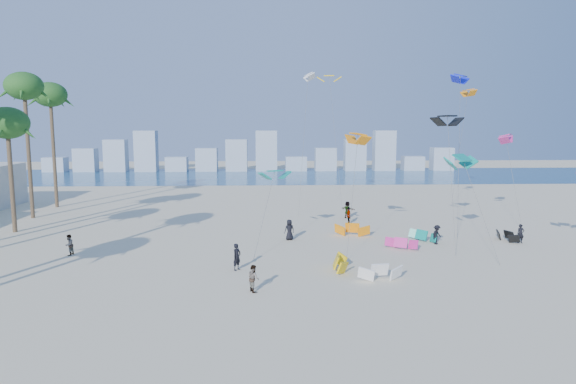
{
  "coord_description": "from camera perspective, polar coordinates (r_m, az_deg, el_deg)",
  "views": [
    {
      "loc": [
        1.26,
        -23.36,
        9.87
      ],
      "look_at": [
        3.0,
        16.0,
        4.5
      ],
      "focal_mm": 31.46,
      "sensor_mm": 36.0,
      "label": 1
    }
  ],
  "objects": [
    {
      "name": "kitesurfer_mid",
      "position": [
        30.25,
        -3.92,
        -9.69
      ],
      "size": [
        0.88,
        0.96,
        1.61
      ],
      "primitive_type": "imported",
      "rotation": [
        0.0,
        0.0,
        1.99
      ],
      "color": "gray",
      "rests_on": "ground"
    },
    {
      "name": "grounded_kites",
      "position": [
        40.2,
        11.59,
        -5.94
      ],
      "size": [
        17.26,
        14.35,
        1.0
      ],
      "color": "yellow",
      "rests_on": "ground"
    },
    {
      "name": "kitesurfer_near",
      "position": [
        34.52,
        -5.8,
        -7.31
      ],
      "size": [
        0.76,
        0.8,
        1.83
      ],
      "primitive_type": "imported",
      "rotation": [
        0.0,
        0.0,
        0.9
      ],
      "color": "black",
      "rests_on": "ground"
    },
    {
      "name": "distant_skyline",
      "position": [
        105.61,
        -3.86,
        4.06
      ],
      "size": [
        85.0,
        3.0,
        8.4
      ],
      "color": "#9EADBF",
      "rests_on": "ground"
    },
    {
      "name": "kitesurfers_far",
      "position": [
        45.98,
        4.95,
        -3.59
      ],
      "size": [
        36.61,
        15.21,
        1.79
      ],
      "color": "black",
      "rests_on": "ground"
    },
    {
      "name": "ground",
      "position": [
        25.39,
        -5.36,
        -15.15
      ],
      "size": [
        220.0,
        220.0,
        0.0
      ],
      "primitive_type": "plane",
      "color": "beige",
      "rests_on": "ground"
    },
    {
      "name": "ocean",
      "position": [
        95.88,
        -3.27,
        1.84
      ],
      "size": [
        220.0,
        220.0,
        0.0
      ],
      "primitive_type": "plane",
      "color": "navy",
      "rests_on": "ground"
    },
    {
      "name": "flying_kites",
      "position": [
        49.22,
        14.7,
        8.51
      ],
      "size": [
        27.26,
        35.87,
        15.95
      ],
      "color": "#0B8A7C",
      "rests_on": "ground"
    }
  ]
}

